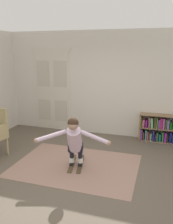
# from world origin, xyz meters

# --- Properties ---
(ground_plane) EXTENTS (7.20, 7.20, 0.00)m
(ground_plane) POSITION_xyz_m (0.00, 0.00, 0.00)
(ground_plane) COLOR brown
(back_wall) EXTENTS (6.00, 0.10, 2.90)m
(back_wall) POSITION_xyz_m (0.00, 2.60, 1.45)
(back_wall) COLOR beige
(back_wall) RESTS_ON ground
(double_door) EXTENTS (1.22, 0.05, 2.45)m
(double_door) POSITION_xyz_m (-1.67, 2.54, 1.23)
(double_door) COLOR beige
(double_door) RESTS_ON ground
(rug) EXTENTS (2.55, 1.85, 0.01)m
(rug) POSITION_xyz_m (-0.15, 0.40, 0.00)
(rug) COLOR #9D7868
(rug) RESTS_ON ground
(bookshelf) EXTENTS (1.36, 0.30, 0.73)m
(bookshelf) POSITION_xyz_m (1.62, 2.39, 0.34)
(bookshelf) COLOR #856849
(bookshelf) RESTS_ON ground
(skis_pair) EXTENTS (0.42, 0.78, 0.07)m
(skis_pair) POSITION_xyz_m (-0.15, 0.43, 0.02)
(skis_pair) COLOR #4A3A25
(skis_pair) RESTS_ON rug
(person_skier) EXTENTS (1.43, 0.80, 1.07)m
(person_skier) POSITION_xyz_m (-0.11, 0.22, 0.67)
(person_skier) COLOR white
(person_skier) RESTS_ON skis_pair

